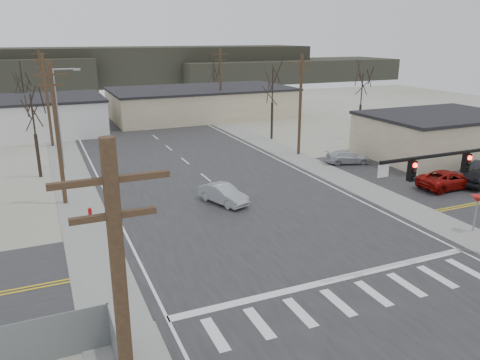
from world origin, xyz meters
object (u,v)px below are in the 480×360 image
object	(u,v)px
sedan_crossing	(223,194)
car_parked_dark_a	(478,176)
car_far_a	(130,116)
car_far_b	(88,100)
car_parked_silver	(348,157)
car_parked_red	(448,179)
traffic_signal_mast	(479,178)
fire_hydrant	(90,214)

from	to	relation	value
sedan_crossing	car_parked_dark_a	distance (m)	20.94
car_far_a	car_far_b	bearing A→B (deg)	-98.95
car_far_b	car_parked_silver	size ratio (longest dim) A/B	0.89
car_far_a	car_parked_red	bearing A→B (deg)	94.81
sedan_crossing	car_far_a	xyz separation A→B (m)	(0.22, 36.90, 0.10)
car_far_b	car_parked_silver	xyz separation A→B (m)	(18.13, -52.00, -0.04)
traffic_signal_mast	car_parked_red	bearing A→B (deg)	47.84
car_parked_red	fire_hydrant	bearing A→B (deg)	80.10
car_far_a	car_parked_silver	bearing A→B (deg)	96.69
car_parked_red	car_far_b	bearing A→B (deg)	18.21
car_parked_silver	traffic_signal_mast	bearing A→B (deg)	-179.77
car_far_b	car_parked_dark_a	world-z (taller)	car_parked_dark_a
car_far_a	car_parked_dark_a	world-z (taller)	car_far_a
traffic_signal_mast	car_far_a	xyz separation A→B (m)	(-8.61, 50.53, -3.85)
car_parked_dark_a	car_parked_silver	xyz separation A→B (m)	(-5.60, 9.84, -0.16)
traffic_signal_mast	fire_hydrant	xyz separation A→B (m)	(-18.09, 14.20, -4.22)
sedan_crossing	car_far_b	bearing A→B (deg)	72.56
car_far_a	car_parked_silver	world-z (taller)	car_far_a
car_far_b	car_parked_silver	distance (m)	55.07
car_far_a	car_parked_dark_a	xyz separation A→B (m)	(20.28, -41.17, -0.03)
fire_hydrant	sedan_crossing	bearing A→B (deg)	-3.53
sedan_crossing	car_far_b	distance (m)	57.66
car_far_a	car_far_b	world-z (taller)	car_far_a
car_far_a	sedan_crossing	bearing A→B (deg)	71.25
traffic_signal_mast	car_parked_red	size ratio (longest dim) A/B	1.73
car_far_a	car_parked_red	distance (m)	44.33
car_parked_red	car_far_a	bearing A→B (deg)	22.62
car_parked_dark_a	car_parked_silver	bearing A→B (deg)	6.02
traffic_signal_mast	car_parked_dark_a	xyz separation A→B (m)	(11.66, 9.36, -3.88)
sedan_crossing	car_parked_silver	size ratio (longest dim) A/B	1.00
fire_hydrant	car_parked_red	xyz separation A→B (m)	(26.96, -4.41, 0.30)
car_far_a	car_parked_silver	xyz separation A→B (m)	(14.68, -31.32, -0.19)
car_parked_silver	car_far_a	bearing A→B (deg)	42.86
traffic_signal_mast	fire_hydrant	world-z (taller)	traffic_signal_mast
fire_hydrant	sedan_crossing	distance (m)	9.28
fire_hydrant	car_far_b	bearing A→B (deg)	83.96
car_far_b	car_parked_dark_a	xyz separation A→B (m)	(23.73, -61.84, 0.12)
sedan_crossing	car_far_a	world-z (taller)	car_far_a
car_parked_red	traffic_signal_mast	bearing A→B (deg)	137.24
car_far_a	car_parked_dark_a	size ratio (longest dim) A/B	1.20
fire_hydrant	car_parked_dark_a	xyz separation A→B (m)	(29.76, -4.84, 0.34)
fire_hydrant	car_far_b	xyz separation A→B (m)	(6.03, 57.00, 0.22)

